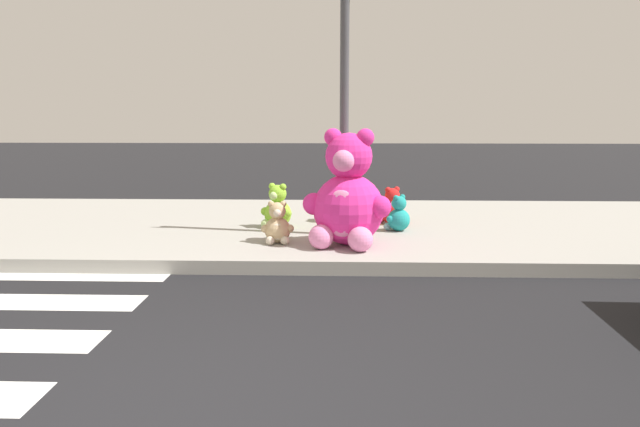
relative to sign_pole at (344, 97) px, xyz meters
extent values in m
plane|color=black|center=(-1.00, -4.40, -1.85)|extent=(60.00, 60.00, 0.00)
cube|color=#9E9B93|center=(-1.00, 0.80, -1.77)|extent=(28.00, 4.40, 0.15)
cube|color=white|center=(-3.40, -1.45, -1.85)|extent=(3.20, 0.45, 0.00)
cylinder|color=#4C4C51|center=(0.00, 0.00, -0.10)|extent=(0.11, 0.11, 3.20)
sphere|color=#F22D93|center=(0.05, -0.55, -1.29)|extent=(0.82, 0.82, 0.82)
ellipsoid|color=pink|center=(-0.02, -0.83, -1.29)|extent=(0.48, 0.29, 0.53)
sphere|color=#F22D93|center=(0.05, -0.55, -0.68)|extent=(0.54, 0.54, 0.54)
sphere|color=pink|center=(-0.01, -0.77, -0.71)|extent=(0.24, 0.24, 0.24)
sphere|color=#F22D93|center=(0.23, -0.60, -0.47)|extent=(0.20, 0.20, 0.20)
sphere|color=#F22D93|center=(0.40, -0.75, -1.23)|extent=(0.26, 0.26, 0.26)
sphere|color=pink|center=(0.18, -0.94, -1.56)|extent=(0.28, 0.28, 0.28)
sphere|color=#F22D93|center=(-0.13, -0.50, -0.47)|extent=(0.20, 0.20, 0.20)
sphere|color=#F22D93|center=(-0.35, -0.55, -1.23)|extent=(0.26, 0.26, 0.26)
sphere|color=pink|center=(-0.26, -0.82, -1.56)|extent=(0.28, 0.28, 0.28)
sphere|color=yellow|center=(0.07, 0.87, -1.48)|extent=(0.44, 0.44, 0.44)
ellipsoid|color=#F0DB80|center=(-0.09, 0.85, -1.48)|extent=(0.13, 0.25, 0.28)
sphere|color=yellow|center=(0.07, 0.87, -1.15)|extent=(0.29, 0.29, 0.29)
sphere|color=#F0DB80|center=(-0.05, 0.85, -1.17)|extent=(0.13, 0.13, 0.13)
sphere|color=yellow|center=(0.09, 0.77, -1.04)|extent=(0.11, 0.11, 0.11)
sphere|color=yellow|center=(0.05, 0.66, -1.45)|extent=(0.14, 0.14, 0.14)
sphere|color=#F0DB80|center=(-0.09, 0.72, -1.62)|extent=(0.15, 0.15, 0.15)
sphere|color=yellow|center=(0.05, 0.97, -1.04)|extent=(0.11, 0.11, 0.11)
sphere|color=yellow|center=(-0.02, 1.07, -1.45)|extent=(0.14, 0.14, 0.14)
sphere|color=#F0DB80|center=(-0.13, 0.96, -1.62)|extent=(0.15, 0.15, 0.15)
sphere|color=#8CD133|center=(-0.87, 0.47, -1.52)|extent=(0.36, 0.36, 0.36)
ellipsoid|color=#B8DE87|center=(-0.92, 0.35, -1.52)|extent=(0.21, 0.15, 0.23)
sphere|color=#8CD133|center=(-0.87, 0.47, -1.25)|extent=(0.24, 0.24, 0.24)
sphere|color=#B8DE87|center=(-0.91, 0.37, -1.26)|extent=(0.11, 0.11, 0.11)
sphere|color=#8CD133|center=(-0.80, 0.43, -1.15)|extent=(0.09, 0.09, 0.09)
sphere|color=#8CD133|center=(-0.73, 0.35, -1.49)|extent=(0.11, 0.11, 0.11)
sphere|color=#B8DE87|center=(-0.84, 0.28, -1.64)|extent=(0.12, 0.12, 0.12)
sphere|color=#8CD133|center=(-0.95, 0.50, -1.15)|extent=(0.09, 0.09, 0.09)
sphere|color=#8CD133|center=(-1.05, 0.49, -1.49)|extent=(0.11, 0.11, 0.11)
sphere|color=#B8DE87|center=(-1.02, 0.37, -1.64)|extent=(0.12, 0.12, 0.12)
sphere|color=tan|center=(-0.77, -0.50, -1.55)|extent=(0.30, 0.30, 0.30)
ellipsoid|color=beige|center=(-0.76, -0.61, -1.55)|extent=(0.17, 0.08, 0.20)
sphere|color=tan|center=(-0.77, -0.50, -1.32)|extent=(0.20, 0.20, 0.20)
sphere|color=beige|center=(-0.77, -0.58, -1.33)|extent=(0.09, 0.09, 0.09)
sphere|color=tan|center=(-0.71, -0.49, -1.24)|extent=(0.08, 0.08, 0.08)
sphere|color=tan|center=(-0.63, -0.52, -1.52)|extent=(0.10, 0.10, 0.10)
sphere|color=beige|center=(-0.68, -0.62, -1.65)|extent=(0.10, 0.10, 0.10)
sphere|color=tan|center=(-0.84, -0.51, -1.24)|extent=(0.08, 0.08, 0.08)
sphere|color=tan|center=(-0.92, -0.55, -1.52)|extent=(0.10, 0.10, 0.10)
sphere|color=beige|center=(-0.85, -0.64, -1.65)|extent=(0.10, 0.10, 0.10)
sphere|color=red|center=(0.67, 0.76, -1.54)|extent=(0.31, 0.31, 0.31)
ellipsoid|color=#DB7B7B|center=(0.61, 0.86, -1.54)|extent=(0.18, 0.15, 0.20)
sphere|color=red|center=(0.67, 0.76, -1.31)|extent=(0.21, 0.21, 0.21)
sphere|color=#DB7B7B|center=(0.62, 0.84, -1.32)|extent=(0.09, 0.09, 0.09)
sphere|color=red|center=(0.61, 0.73, -1.22)|extent=(0.08, 0.08, 0.08)
sphere|color=red|center=(0.52, 0.72, -1.52)|extent=(0.10, 0.10, 0.10)
sphere|color=#DB7B7B|center=(0.53, 0.84, -1.64)|extent=(0.11, 0.11, 0.11)
sphere|color=red|center=(0.73, 0.80, -1.22)|extent=(0.08, 0.08, 0.08)
sphere|color=red|center=(0.78, 0.87, -1.52)|extent=(0.10, 0.10, 0.10)
sphere|color=#DB7B7B|center=(0.68, 0.92, -1.64)|extent=(0.11, 0.11, 0.11)
sphere|color=teal|center=(0.71, 0.26, -1.55)|extent=(0.29, 0.29, 0.29)
ellipsoid|color=#7BBFBC|center=(0.64, 0.34, -1.55)|extent=(0.16, 0.16, 0.19)
sphere|color=teal|center=(0.71, 0.26, -1.34)|extent=(0.19, 0.19, 0.19)
sphere|color=#7BBFBC|center=(0.66, 0.32, -1.35)|extent=(0.09, 0.09, 0.09)
sphere|color=teal|center=(0.67, 0.22, -1.26)|extent=(0.07, 0.07, 0.07)
sphere|color=teal|center=(0.59, 0.19, -1.53)|extent=(0.09, 0.09, 0.09)
sphere|color=#7BBFBC|center=(0.57, 0.29, -1.65)|extent=(0.10, 0.10, 0.10)
sphere|color=teal|center=(0.76, 0.31, -1.26)|extent=(0.07, 0.07, 0.07)
sphere|color=teal|center=(0.78, 0.39, -1.53)|extent=(0.09, 0.09, 0.09)
sphere|color=#7BBFBC|center=(0.68, 0.41, -1.65)|extent=(0.10, 0.10, 0.10)
camera|label=1|loc=(-0.05, -7.38, -0.19)|focal=33.74mm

